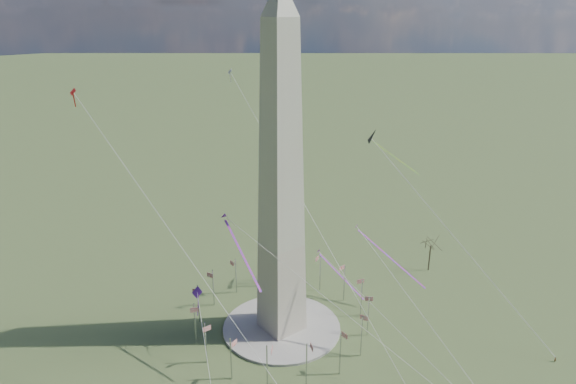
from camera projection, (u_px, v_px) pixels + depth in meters
ground at (282, 328)px, 157.73m from camera, size 2000.00×2000.00×0.00m
plaza at (282, 327)px, 157.59m from camera, size 36.00×36.00×0.80m
washington_monument at (281, 181)px, 141.02m from camera, size 15.56×15.56×100.00m
flagpole_ring at (282, 308)px, 155.19m from camera, size 54.40×54.40×13.00m
tree_near at (431, 244)px, 188.22m from camera, size 8.64×8.64×15.13m
person_east at (555, 359)px, 142.75m from camera, size 0.70×0.61×1.61m
kite_delta_black at (374, 140)px, 168.18m from camera, size 16.87×15.41×15.34m
kite_diamond_purple at (197, 295)px, 144.37m from camera, size 1.94×3.25×10.01m
kite_streamer_left at (380, 248)px, 141.77m from camera, size 9.27×20.27×14.69m
kite_streamer_mid at (237, 242)px, 135.39m from camera, size 3.38×20.82×14.29m
kite_streamer_right at (335, 269)px, 172.15m from camera, size 5.99×18.47×12.93m
kite_small_red at (73, 93)px, 129.58m from camera, size 1.32×2.15×4.90m
kite_small_white at (230, 73)px, 170.05m from camera, size 1.52×2.17×4.50m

